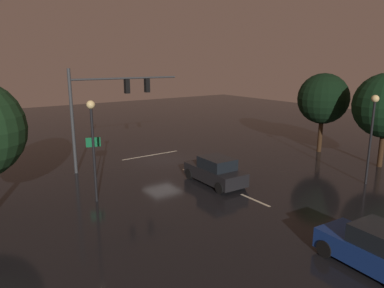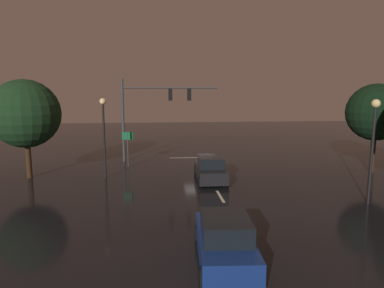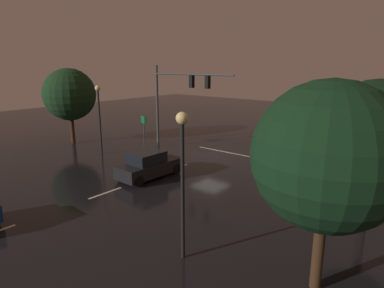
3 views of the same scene
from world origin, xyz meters
name	(u,v)px [view 2 (image 2 of 3)]	position (x,y,z in m)	size (l,w,h in m)	color
ground_plane	(199,161)	(0.00, 0.00, 0.00)	(80.00, 80.00, 0.00)	black
traffic_signal_assembly	(153,105)	(3.88, -0.59, 4.85)	(8.15, 0.47, 6.99)	#383A3D
lane_dash_far	(206,172)	(0.00, 4.00, 0.00)	(2.20, 0.16, 0.01)	beige
lane_dash_mid	(220,196)	(0.00, 10.00, 0.00)	(2.20, 0.16, 0.01)	beige
lane_dash_near	(248,243)	(0.00, 16.00, 0.00)	(2.20, 0.16, 0.01)	beige
stop_bar	(197,157)	(0.00, -1.78, 0.00)	(5.00, 0.16, 0.01)	beige
car_approaching	(210,169)	(0.05, 6.58, 0.80)	(2.01, 4.41, 1.70)	black
car_distant	(225,241)	(1.23, 17.42, 0.80)	(2.16, 4.46, 1.70)	navy
street_lamp_left_kerb	(374,132)	(-7.56, 12.04, 3.81)	(0.44, 0.44, 5.51)	black
street_lamp_right_kerb	(104,123)	(7.14, 5.11, 3.80)	(0.44, 0.44, 5.49)	black
route_sign	(128,142)	(5.90, 1.61, 2.04)	(0.88, 0.31, 2.84)	#383A3D
tree_left_near	(376,112)	(-12.18, 5.35, 4.44)	(4.11, 4.11, 6.51)	#382314
tree_right_near	(25,114)	(12.42, 4.43, 4.43)	(4.63, 4.63, 6.76)	#382314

